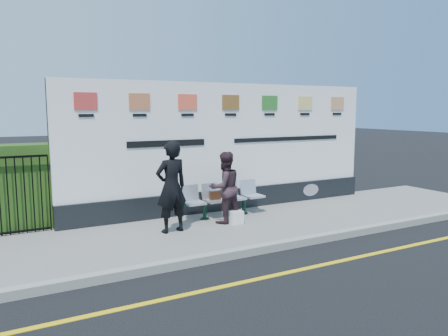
% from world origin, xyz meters
% --- Properties ---
extents(ground, '(80.00, 80.00, 0.00)m').
position_xyz_m(ground, '(0.00, 0.00, 0.00)').
color(ground, black).
extents(pavement, '(14.00, 3.00, 0.12)m').
position_xyz_m(pavement, '(0.00, 2.50, 0.06)').
color(pavement, slate).
rests_on(pavement, ground).
extents(kerb, '(14.00, 0.18, 0.14)m').
position_xyz_m(kerb, '(0.00, 1.00, 0.07)').
color(kerb, gray).
rests_on(kerb, ground).
extents(yellow_line, '(14.00, 0.10, 0.01)m').
position_xyz_m(yellow_line, '(0.00, 0.00, 0.00)').
color(yellow_line, yellow).
rests_on(yellow_line, ground).
extents(billboard, '(8.00, 0.30, 3.00)m').
position_xyz_m(billboard, '(0.50, 3.85, 1.42)').
color(billboard, black).
rests_on(billboard, pavement).
extents(bench, '(1.95, 0.57, 0.42)m').
position_xyz_m(bench, '(0.03, 3.19, 0.33)').
color(bench, silver).
rests_on(bench, pavement).
extents(woman_left, '(0.70, 0.51, 1.79)m').
position_xyz_m(woman_left, '(-1.47, 2.60, 1.02)').
color(woman_left, black).
rests_on(woman_left, pavement).
extents(woman_right, '(0.79, 0.65, 1.52)m').
position_xyz_m(woman_right, '(-0.22, 2.73, 0.88)').
color(woman_right, '#342228').
rests_on(woman_right, pavement).
extents(handbag_brown, '(0.25, 0.12, 0.19)m').
position_xyz_m(handbag_brown, '(-0.22, 3.18, 0.63)').
color(handbag_brown, black).
rests_on(handbag_brown, bench).
extents(carrier_bag_white, '(0.27, 0.16, 0.27)m').
position_xyz_m(carrier_bag_white, '(-0.06, 2.51, 0.26)').
color(carrier_bag_white, white).
rests_on(carrier_bag_white, pavement).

